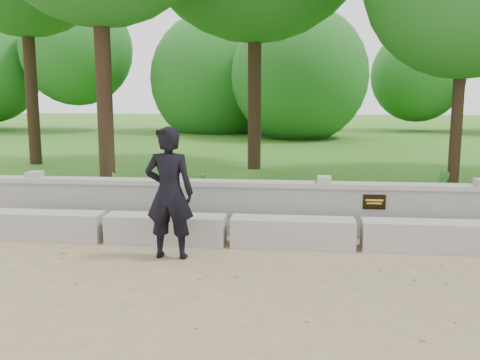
% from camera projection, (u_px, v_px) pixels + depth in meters
% --- Properties ---
extents(ground, '(80.00, 80.00, 0.00)m').
position_uv_depth(ground, '(375.00, 295.00, 6.32)').
color(ground, '#98815D').
rests_on(ground, ground).
extents(lawn, '(40.00, 22.00, 0.25)m').
position_uv_depth(lawn, '(323.00, 153.00, 20.03)').
color(lawn, '#246017').
rests_on(lawn, ground).
extents(concrete_bench, '(11.90, 0.45, 0.45)m').
position_uv_depth(concrete_bench, '(358.00, 234.00, 8.15)').
color(concrete_bench, '#ACAAA3').
rests_on(concrete_bench, ground).
extents(parapet_wall, '(12.50, 0.35, 0.90)m').
position_uv_depth(parapet_wall, '(354.00, 209.00, 8.79)').
color(parapet_wall, '#A29F99').
rests_on(parapet_wall, ground).
extents(man_main, '(0.70, 0.62, 1.90)m').
position_uv_depth(man_main, '(169.00, 193.00, 7.60)').
color(man_main, black).
rests_on(man_main, ground).
extents(shrub_a, '(0.37, 0.41, 0.64)m').
position_uv_depth(shrub_a, '(117.00, 190.00, 9.91)').
color(shrub_a, '#2F7528').
rests_on(shrub_a, lawn).
extents(shrub_b, '(0.30, 0.34, 0.54)m').
position_uv_depth(shrub_b, '(443.00, 184.00, 10.85)').
color(shrub_b, '#2F7528').
rests_on(shrub_b, lawn).
extents(shrub_d, '(0.40, 0.43, 0.64)m').
position_uv_depth(shrub_d, '(204.00, 187.00, 10.26)').
color(shrub_d, '#2F7528').
rests_on(shrub_d, lawn).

